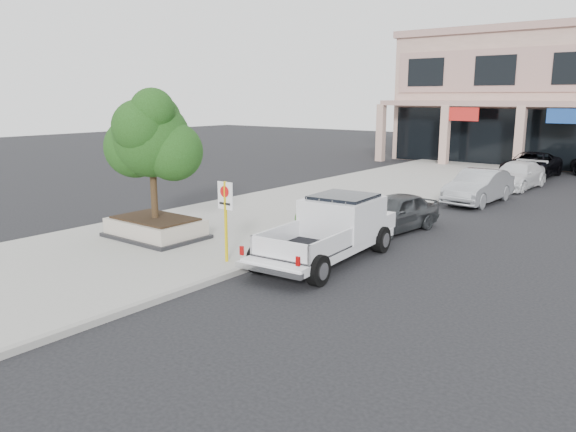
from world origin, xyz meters
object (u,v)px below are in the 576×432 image
Objects in this scene: curb_car_d at (531,165)px; planter at (156,228)px; pickup_truck at (325,231)px; curb_car_c at (517,175)px; curb_car_a at (394,213)px; no_parking_sign at (226,210)px; curb_car_b at (479,187)px; planter_tree at (158,139)px.

planter is at bearing -103.39° from curb_car_d.
pickup_truck is 17.38m from curb_car_c.
curb_car_a is 0.85× the size of curb_car_c.
no_parking_sign is 2.96m from pickup_truck.
curb_car_b is at bearing -87.59° from curb_car_d.
planter_tree is 0.84× the size of curb_car_c.
planter_tree is 8.56m from curb_car_a.
pickup_truck is at bearing -79.68° from curb_car_a.
curb_car_b reaches higher than curb_car_a.
planter_tree is 4.16m from no_parking_sign.
no_parking_sign is 24.17m from curb_car_d.
curb_car_a is (5.42, 6.03, -2.73)m from planter_tree.
curb_car_d is (5.42, 23.37, -2.66)m from planter_tree.
planter is at bearing -169.15° from pickup_truck.
curb_car_a is at bearing -90.64° from curb_car_b.
curb_car_c is 0.87× the size of curb_car_d.
pickup_truck is at bearing -87.17° from curb_car_c.
planter is 1.39× the size of no_parking_sign.
curb_car_d is at bearing 86.35° from pickup_truck.
pickup_truck is 11.96m from curb_car_b.
no_parking_sign is at bearing -11.04° from planter_tree.
planter is at bearing -103.94° from curb_car_c.
pickup_truck is (5.76, 1.55, 0.45)m from planter.
curb_car_c is (5.94, 18.77, -2.72)m from planter_tree.
planter is at bearing -124.17° from curb_car_a.
curb_car_a is at bearing 48.05° from planter.
pickup_truck is 4.65m from curb_car_a.
planter_tree is at bearing -110.92° from curb_car_b.
planter_tree is 0.99× the size of curb_car_a.
curb_car_b is 0.97× the size of curb_car_c.
curb_car_d is at bearing 76.95° from planter_tree.
planter_tree is 0.73× the size of curb_car_d.
planter is 0.59× the size of curb_car_d.
curb_car_a is 17.34m from curb_car_d.
curb_car_b is 10.03m from curb_car_d.
no_parking_sign is at bearing -94.21° from curb_car_d.
curb_car_d is at bearing 76.72° from planter.
curb_car_d is at bearing 97.80° from curb_car_a.
planter_tree reaches higher than planter.
curb_car_a is 7.34m from curb_car_b.
curb_car_d is (-0.44, 10.02, -0.00)m from curb_car_b.
pickup_truck is at bearing 15.05° from planter.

